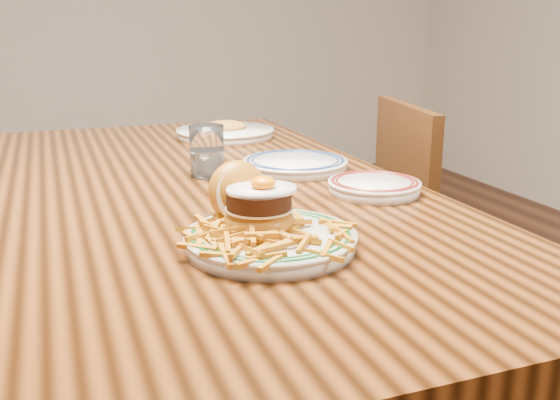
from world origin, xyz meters
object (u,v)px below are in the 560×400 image
object	(u,v)px
table	(198,225)
side_plate	(374,186)
chair_right	(440,251)
main_plate	(265,225)

from	to	relation	value
table	side_plate	world-z (taller)	side_plate
chair_right	side_plate	xyz separation A→B (m)	(-0.39, -0.32, 0.30)
main_plate	side_plate	xyz separation A→B (m)	(0.29, 0.20, -0.02)
chair_right	main_plate	bearing A→B (deg)	49.09
chair_right	side_plate	distance (m)	0.59
main_plate	side_plate	world-z (taller)	main_plate
main_plate	side_plate	size ratio (longest dim) A/B	1.50
chair_right	table	bearing A→B (deg)	22.39
table	side_plate	bearing A→B (deg)	-32.03
table	main_plate	distance (m)	0.41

